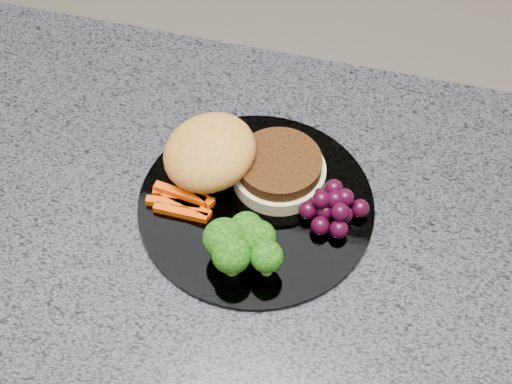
% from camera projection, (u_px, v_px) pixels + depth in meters
% --- Properties ---
extents(countertop, '(1.20, 0.60, 0.04)m').
position_uv_depth(countertop, '(169.00, 238.00, 0.79)').
color(countertop, '#4A4B54').
rests_on(countertop, island_cabinet).
extents(plate, '(0.26, 0.26, 0.01)m').
position_uv_depth(plate, '(256.00, 204.00, 0.78)').
color(plate, white).
rests_on(plate, countertop).
extents(burger, '(0.21, 0.14, 0.06)m').
position_uv_depth(burger, '(234.00, 161.00, 0.79)').
color(burger, beige).
rests_on(burger, plate).
extents(carrot_sticks, '(0.08, 0.05, 0.02)m').
position_uv_depth(carrot_sticks, '(183.00, 199.00, 0.78)').
color(carrot_sticks, '#E54703').
rests_on(carrot_sticks, plate).
extents(broccoli, '(0.09, 0.07, 0.05)m').
position_uv_depth(broccoli, '(242.00, 243.00, 0.72)').
color(broccoli, olive).
rests_on(broccoli, plate).
extents(grape_bunch, '(0.07, 0.06, 0.04)m').
position_uv_depth(grape_bunch, '(333.00, 207.00, 0.76)').
color(grape_bunch, black).
rests_on(grape_bunch, plate).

